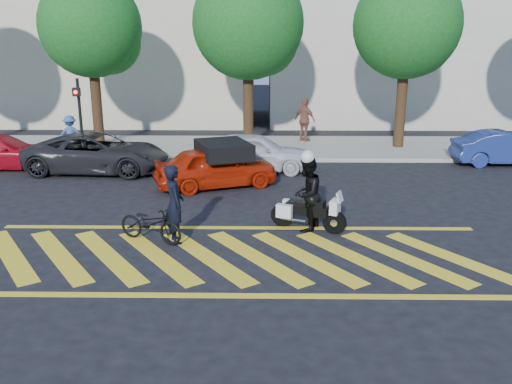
{
  "coord_description": "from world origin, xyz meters",
  "views": [
    {
      "loc": [
        0.67,
        -11.21,
        4.73
      ],
      "look_at": [
        0.48,
        1.59,
        1.05
      ],
      "focal_mm": 38.0,
      "sensor_mm": 36.0,
      "label": 1
    }
  ],
  "objects_px": {
    "parked_mid_right": "(254,152)",
    "parked_right": "(506,148)",
    "parked_left": "(1,152)",
    "officer_bike": "(174,204)",
    "bicycle": "(151,223)",
    "officer_moto": "(307,194)",
    "police_motorcycle": "(307,212)",
    "red_convertible": "(216,167)",
    "parked_mid_left": "(98,153)"
  },
  "relations": [
    {
      "from": "parked_left",
      "to": "police_motorcycle",
      "type": "bearing_deg",
      "value": -125.49
    },
    {
      "from": "parked_left",
      "to": "parked_right",
      "type": "height_order",
      "value": "parked_right"
    },
    {
      "from": "bicycle",
      "to": "police_motorcycle",
      "type": "bearing_deg",
      "value": -52.61
    },
    {
      "from": "police_motorcycle",
      "to": "parked_right",
      "type": "bearing_deg",
      "value": 65.24
    },
    {
      "from": "red_convertible",
      "to": "officer_bike",
      "type": "bearing_deg",
      "value": 152.65
    },
    {
      "from": "parked_mid_right",
      "to": "parked_right",
      "type": "distance_m",
      "value": 9.64
    },
    {
      "from": "red_convertible",
      "to": "parked_right",
      "type": "distance_m",
      "value": 11.29
    },
    {
      "from": "police_motorcycle",
      "to": "parked_right",
      "type": "xyz_separation_m",
      "value": [
        8.13,
        7.39,
        0.17
      ]
    },
    {
      "from": "bicycle",
      "to": "parked_mid_right",
      "type": "distance_m",
      "value": 7.49
    },
    {
      "from": "officer_bike",
      "to": "parked_right",
      "type": "distance_m",
      "value": 14.05
    },
    {
      "from": "bicycle",
      "to": "parked_left",
      "type": "distance_m",
      "value": 10.28
    },
    {
      "from": "bicycle",
      "to": "police_motorcycle",
      "type": "distance_m",
      "value": 3.89
    },
    {
      "from": "officer_bike",
      "to": "parked_right",
      "type": "height_order",
      "value": "officer_bike"
    },
    {
      "from": "police_motorcycle",
      "to": "parked_mid_left",
      "type": "xyz_separation_m",
      "value": [
        -7.08,
        5.99,
        0.22
      ]
    },
    {
      "from": "officer_bike",
      "to": "bicycle",
      "type": "bearing_deg",
      "value": 64.47
    },
    {
      "from": "officer_moto",
      "to": "parked_left",
      "type": "xyz_separation_m",
      "value": [
        -10.87,
        6.58,
        -0.33
      ]
    },
    {
      "from": "bicycle",
      "to": "police_motorcycle",
      "type": "relative_size",
      "value": 0.92
    },
    {
      "from": "officer_moto",
      "to": "officer_bike",
      "type": "bearing_deg",
      "value": -51.01
    },
    {
      "from": "police_motorcycle",
      "to": "red_convertible",
      "type": "distance_m",
      "value": 4.82
    },
    {
      "from": "officer_bike",
      "to": "parked_mid_left",
      "type": "relative_size",
      "value": 0.38
    },
    {
      "from": "officer_bike",
      "to": "bicycle",
      "type": "height_order",
      "value": "officer_bike"
    },
    {
      "from": "parked_mid_left",
      "to": "parked_left",
      "type": "bearing_deg",
      "value": 84.79
    },
    {
      "from": "parked_right",
      "to": "parked_mid_right",
      "type": "bearing_deg",
      "value": 96.72
    },
    {
      "from": "bicycle",
      "to": "red_convertible",
      "type": "bearing_deg",
      "value": 11.28
    },
    {
      "from": "officer_bike",
      "to": "parked_mid_right",
      "type": "relative_size",
      "value": 0.46
    },
    {
      "from": "police_motorcycle",
      "to": "parked_left",
      "type": "height_order",
      "value": "parked_left"
    },
    {
      "from": "officer_moto",
      "to": "parked_mid_left",
      "type": "distance_m",
      "value": 9.28
    },
    {
      "from": "red_convertible",
      "to": "parked_mid_left",
      "type": "relative_size",
      "value": 0.78
    },
    {
      "from": "officer_bike",
      "to": "police_motorcycle",
      "type": "xyz_separation_m",
      "value": [
        3.19,
        0.92,
        -0.47
      ]
    },
    {
      "from": "officer_moto",
      "to": "parked_mid_right",
      "type": "bearing_deg",
      "value": -144.17
    },
    {
      "from": "bicycle",
      "to": "parked_mid_left",
      "type": "distance_m",
      "value": 7.62
    },
    {
      "from": "officer_moto",
      "to": "bicycle",
      "type": "bearing_deg",
      "value": -54.19
    },
    {
      "from": "parked_right",
      "to": "red_convertible",
      "type": "bearing_deg",
      "value": 107.21
    },
    {
      "from": "police_motorcycle",
      "to": "officer_bike",
      "type": "bearing_deg",
      "value": -140.88
    },
    {
      "from": "officer_bike",
      "to": "parked_left",
      "type": "bearing_deg",
      "value": 25.15
    },
    {
      "from": "red_convertible",
      "to": "parked_left",
      "type": "distance_m",
      "value": 8.62
    },
    {
      "from": "police_motorcycle",
      "to": "parked_right",
      "type": "height_order",
      "value": "parked_right"
    },
    {
      "from": "officer_moto",
      "to": "red_convertible",
      "type": "relative_size",
      "value": 0.48
    },
    {
      "from": "red_convertible",
      "to": "bicycle",
      "type": "bearing_deg",
      "value": 145.78
    },
    {
      "from": "bicycle",
      "to": "red_convertible",
      "type": "xyz_separation_m",
      "value": [
        1.14,
        4.89,
        0.22
      ]
    },
    {
      "from": "red_convertible",
      "to": "parked_left",
      "type": "height_order",
      "value": "red_convertible"
    },
    {
      "from": "officer_bike",
      "to": "parked_mid_right",
      "type": "xyz_separation_m",
      "value": [
        1.75,
        7.16,
        -0.24
      ]
    },
    {
      "from": "parked_right",
      "to": "officer_moto",
      "type": "bearing_deg",
      "value": 132.11
    },
    {
      "from": "red_convertible",
      "to": "officer_moto",
      "type": "bearing_deg",
      "value": -167.98
    },
    {
      "from": "parked_left",
      "to": "parked_mid_left",
      "type": "relative_size",
      "value": 0.84
    },
    {
      "from": "police_motorcycle",
      "to": "parked_right",
      "type": "relative_size",
      "value": 0.48
    },
    {
      "from": "parked_mid_left",
      "to": "parked_right",
      "type": "relative_size",
      "value": 1.29
    },
    {
      "from": "officer_bike",
      "to": "officer_moto",
      "type": "xyz_separation_m",
      "value": [
        3.17,
        0.91,
        0.0
      ]
    },
    {
      "from": "officer_moto",
      "to": "parked_right",
      "type": "bearing_deg",
      "value": 155.23
    },
    {
      "from": "parked_mid_left",
      "to": "parked_right",
      "type": "bearing_deg",
      "value": -81.32
    }
  ]
}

